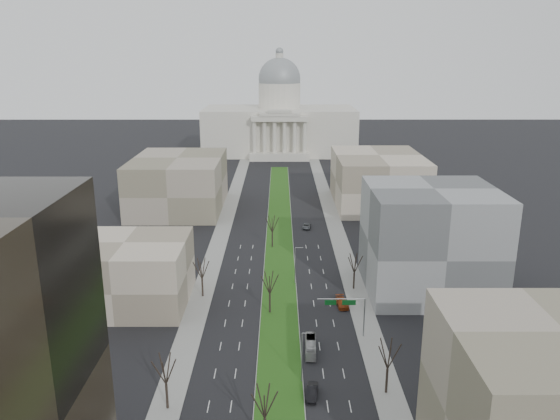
{
  "coord_description": "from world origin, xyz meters",
  "views": [
    {
      "loc": [
        0.05,
        -24.09,
        52.88
      ],
      "look_at": [
        0.16,
        113.0,
        12.98
      ],
      "focal_mm": 35.0,
      "sensor_mm": 36.0,
      "label": 1
    }
  ],
  "objects_px": {
    "car_black": "(312,392)",
    "car_red": "(342,303)",
    "car_grey_far": "(307,226)",
    "box_van": "(311,346)"
  },
  "relations": [
    {
      "from": "box_van",
      "to": "car_grey_far",
      "type": "bearing_deg",
      "value": 90.43
    },
    {
      "from": "car_grey_far",
      "to": "box_van",
      "type": "bearing_deg",
      "value": -83.62
    },
    {
      "from": "car_grey_far",
      "to": "car_red",
      "type": "bearing_deg",
      "value": -76.12
    },
    {
      "from": "car_grey_far",
      "to": "box_van",
      "type": "relative_size",
      "value": 0.63
    },
    {
      "from": "box_van",
      "to": "car_black",
      "type": "bearing_deg",
      "value": -89.64
    },
    {
      "from": "car_black",
      "to": "car_red",
      "type": "relative_size",
      "value": 0.9
    },
    {
      "from": "car_black",
      "to": "car_red",
      "type": "bearing_deg",
      "value": 82.74
    },
    {
      "from": "car_red",
      "to": "box_van",
      "type": "relative_size",
      "value": 0.69
    },
    {
      "from": "car_red",
      "to": "car_grey_far",
      "type": "height_order",
      "value": "car_red"
    },
    {
      "from": "car_black",
      "to": "car_red",
      "type": "xyz_separation_m",
      "value": [
        8.3,
        32.17,
        -0.02
      ]
    }
  ]
}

